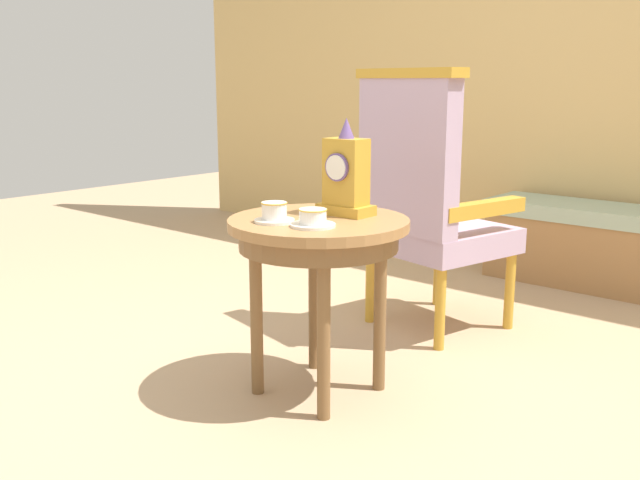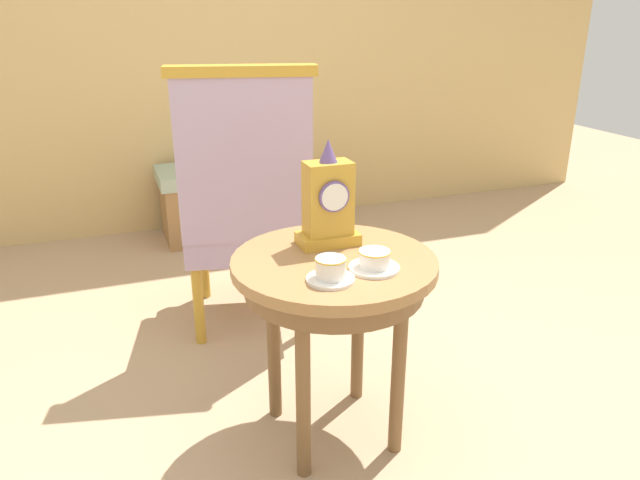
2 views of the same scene
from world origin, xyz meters
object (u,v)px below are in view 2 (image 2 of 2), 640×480
object	(u,v)px
teacup_left	(331,271)
teacup_right	(374,261)
armchair	(247,199)
side_table	(334,283)
window_bench	(239,199)
mantel_clock	(328,203)

from	to	relation	value
teacup_left	teacup_right	world-z (taller)	teacup_left
teacup_left	armchair	distance (m)	0.95
side_table	teacup_right	xyz separation A→B (m)	(0.08, -0.12, 0.11)
teacup_left	armchair	xyz separation A→B (m)	(-0.01, 0.94, -0.07)
teacup_left	armchair	bearing A→B (deg)	90.47
armchair	window_bench	bearing A→B (deg)	79.33
mantel_clock	side_table	bearing A→B (deg)	-102.06
teacup_right	window_bench	distance (m)	2.16
armchair	mantel_clock	bearing A→B (deg)	-81.58
mantel_clock	window_bench	bearing A→B (deg)	86.19
teacup_right	window_bench	xyz separation A→B (m)	(0.07, 2.12, -0.43)
teacup_right	armchair	xyz separation A→B (m)	(-0.15, 0.92, -0.06)
mantel_clock	armchair	bearing A→B (deg)	98.42
mantel_clock	window_bench	xyz separation A→B (m)	(0.13, 1.88, -0.54)
teacup_right	armchair	world-z (taller)	armchair
mantel_clock	window_bench	world-z (taller)	mantel_clock
teacup_left	window_bench	xyz separation A→B (m)	(0.22, 2.14, -0.44)
teacup_right	armchair	distance (m)	0.93
window_bench	mantel_clock	bearing A→B (deg)	-93.81
side_table	armchair	xyz separation A→B (m)	(-0.08, 0.80, 0.04)
armchair	window_bench	distance (m)	1.28
mantel_clock	armchair	world-z (taller)	armchair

